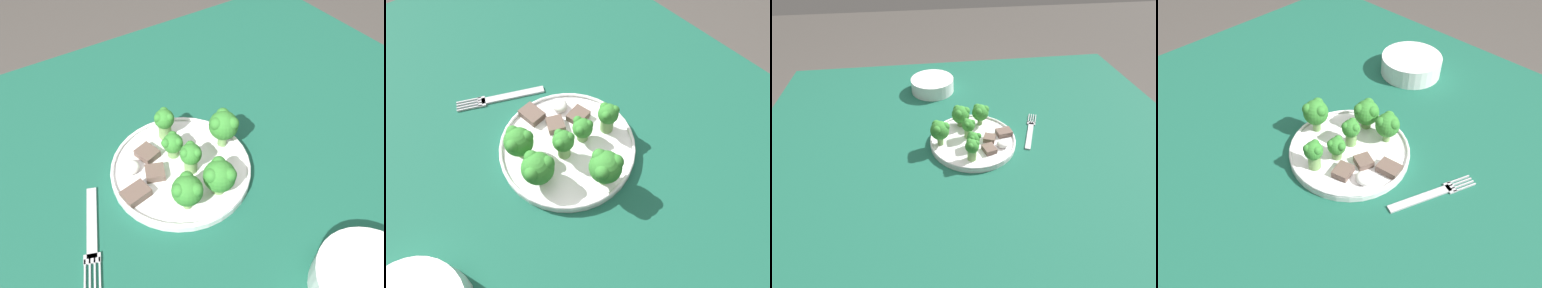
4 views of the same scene
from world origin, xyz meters
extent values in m
plane|color=#4C4742|center=(0.00, 0.00, 0.00)|extent=(8.00, 8.00, 0.00)
cube|color=#195642|center=(0.00, 0.00, 0.74)|extent=(1.25, 0.98, 0.03)
cylinder|color=brown|center=(0.57, -0.43, 0.36)|extent=(0.06, 0.06, 0.72)
cylinder|color=white|center=(-0.01, -0.04, 0.76)|extent=(0.23, 0.23, 0.01)
torus|color=white|center=(-0.01, -0.04, 0.77)|extent=(0.23, 0.23, 0.01)
cube|color=#B2B2B7|center=(0.16, -0.03, 0.75)|extent=(0.06, 0.12, 0.00)
cube|color=#B2B2B7|center=(0.18, 0.02, 0.75)|extent=(0.03, 0.02, 0.00)
cube|color=#B2B2B7|center=(0.20, 0.04, 0.75)|extent=(0.02, 0.05, 0.00)
cube|color=#B2B2B7|center=(0.19, 0.04, 0.75)|extent=(0.02, 0.05, 0.00)
cube|color=#B2B2B7|center=(0.19, 0.05, 0.75)|extent=(0.02, 0.05, 0.00)
cube|color=#B2B2B7|center=(0.18, 0.05, 0.75)|extent=(0.02, 0.05, 0.00)
cylinder|color=#709E56|center=(-0.02, -0.03, 0.78)|extent=(0.02, 0.02, 0.03)
sphere|color=#337F2D|center=(-0.02, -0.03, 0.80)|extent=(0.04, 0.04, 0.04)
sphere|color=#337F2D|center=(-0.01, -0.03, 0.81)|extent=(0.02, 0.02, 0.02)
sphere|color=#337F2D|center=(-0.03, -0.02, 0.81)|extent=(0.02, 0.02, 0.02)
sphere|color=#337F2D|center=(-0.03, -0.04, 0.81)|extent=(0.02, 0.02, 0.02)
cylinder|color=#709E56|center=(-0.02, -0.12, 0.78)|extent=(0.02, 0.02, 0.03)
sphere|color=#337F2D|center=(-0.02, -0.12, 0.81)|extent=(0.04, 0.04, 0.04)
sphere|color=#337F2D|center=(-0.01, -0.12, 0.81)|extent=(0.02, 0.02, 0.02)
sphere|color=#337F2D|center=(-0.03, -0.11, 0.81)|extent=(0.02, 0.02, 0.02)
sphere|color=#337F2D|center=(-0.03, -0.13, 0.81)|extent=(0.02, 0.02, 0.02)
cylinder|color=#709E56|center=(0.02, 0.03, 0.77)|extent=(0.01, 0.01, 0.02)
sphere|color=#337F2D|center=(0.02, 0.03, 0.80)|extent=(0.05, 0.05, 0.05)
sphere|color=#337F2D|center=(0.04, 0.03, 0.81)|extent=(0.02, 0.02, 0.02)
sphere|color=#337F2D|center=(0.02, 0.04, 0.81)|extent=(0.02, 0.02, 0.02)
sphere|color=#337F2D|center=(0.02, 0.01, 0.81)|extent=(0.02, 0.02, 0.02)
cylinder|color=#709E56|center=(-0.03, 0.03, 0.77)|extent=(0.02, 0.02, 0.02)
sphere|color=#337F2D|center=(-0.03, 0.03, 0.80)|extent=(0.05, 0.05, 0.05)
sphere|color=#337F2D|center=(-0.02, 0.03, 0.81)|extent=(0.02, 0.02, 0.02)
sphere|color=#337F2D|center=(-0.04, 0.04, 0.81)|extent=(0.02, 0.02, 0.02)
sphere|color=#337F2D|center=(-0.04, 0.02, 0.81)|extent=(0.02, 0.02, 0.02)
cylinder|color=#709E56|center=(-0.10, -0.05, 0.78)|extent=(0.02, 0.02, 0.03)
sphere|color=#337F2D|center=(-0.10, -0.05, 0.81)|extent=(0.05, 0.05, 0.05)
sphere|color=#337F2D|center=(-0.08, -0.05, 0.82)|extent=(0.02, 0.02, 0.02)
sphere|color=#337F2D|center=(-0.11, -0.04, 0.82)|extent=(0.02, 0.02, 0.02)
sphere|color=#337F2D|center=(-0.11, -0.06, 0.82)|extent=(0.02, 0.02, 0.02)
cylinder|color=#709E56|center=(-0.01, -0.07, 0.77)|extent=(0.02, 0.02, 0.02)
sphere|color=#337F2D|center=(-0.01, -0.07, 0.79)|extent=(0.03, 0.03, 0.03)
sphere|color=#337F2D|center=(0.00, -0.07, 0.80)|extent=(0.02, 0.02, 0.02)
sphere|color=#337F2D|center=(-0.02, -0.07, 0.80)|extent=(0.02, 0.02, 0.02)
sphere|color=#337F2D|center=(-0.02, -0.08, 0.80)|extent=(0.02, 0.02, 0.02)
cube|color=brown|center=(0.04, -0.05, 0.77)|extent=(0.04, 0.04, 0.01)
cube|color=brown|center=(0.03, -0.10, 0.77)|extent=(0.04, 0.04, 0.01)
cube|color=brown|center=(0.08, -0.03, 0.77)|extent=(0.05, 0.04, 0.01)
ellipsoid|color=white|center=(0.07, -0.08, 0.77)|extent=(0.03, 0.03, 0.02)
camera|label=1|loc=(0.19, 0.30, 1.25)|focal=35.00mm
camera|label=2|loc=(-0.24, 0.11, 1.20)|focal=28.00mm
camera|label=3|loc=(-0.12, -0.68, 1.28)|focal=28.00mm
camera|label=4|loc=(0.35, -0.40, 1.28)|focal=35.00mm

